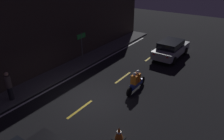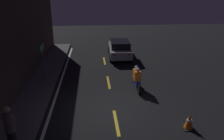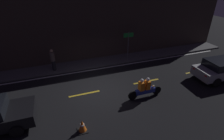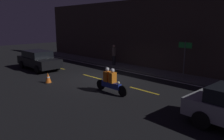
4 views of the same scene
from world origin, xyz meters
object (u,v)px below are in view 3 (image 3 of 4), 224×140
pedestrian (53,60)px  shop_sign (128,40)px  traffic_cone_near (82,126)px  hatchback_silver (223,68)px  motorcycle (145,88)px

pedestrian → shop_sign: size_ratio=0.73×
traffic_cone_near → shop_sign: size_ratio=0.27×
hatchback_silver → pedestrian: bearing=157.8°
hatchback_silver → motorcycle: (-6.50, -0.19, -0.16)m
pedestrian → motorcycle: bearing=-46.7°
hatchback_silver → traffic_cone_near: bearing=-169.5°
traffic_cone_near → shop_sign: (5.48, 6.91, 1.49)m
motorcycle → shop_sign: shop_sign is taller
hatchback_silver → pedestrian: size_ratio=2.48×
traffic_cone_near → shop_sign: 8.94m
motorcycle → pedestrian: bearing=133.5°
hatchback_silver → shop_sign: (-5.16, 5.32, 1.02)m
hatchback_silver → motorcycle: bearing=-176.4°
shop_sign → traffic_cone_near: bearing=-128.4°
pedestrian → shop_sign: bearing=1.3°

